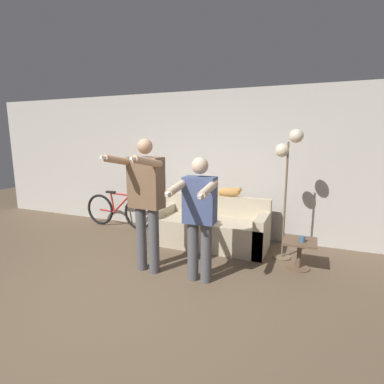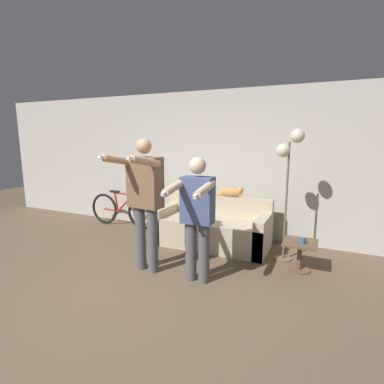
# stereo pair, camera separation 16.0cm
# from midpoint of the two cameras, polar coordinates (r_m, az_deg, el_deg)

# --- Properties ---
(ground_plane) EXTENTS (16.00, 16.00, 0.00)m
(ground_plane) POSITION_cam_midpoint_polar(r_m,az_deg,el_deg) (3.56, -17.18, -20.27)
(ground_plane) COLOR brown
(wall_back) EXTENTS (10.00, 0.05, 2.60)m
(wall_back) POSITION_cam_midpoint_polar(r_m,az_deg,el_deg) (5.57, 1.05, 5.42)
(wall_back) COLOR beige
(wall_back) RESTS_ON ground_plane
(couch) EXTENTS (1.86, 0.80, 0.79)m
(couch) POSITION_cam_midpoint_polar(r_m,az_deg,el_deg) (5.05, 2.70, -7.00)
(couch) COLOR beige
(couch) RESTS_ON ground_plane
(person_left) EXTENTS (0.57, 0.70, 1.77)m
(person_left) POSITION_cam_midpoint_polar(r_m,az_deg,el_deg) (3.93, -10.00, -0.81)
(person_left) COLOR #56565B
(person_left) RESTS_ON ground_plane
(person_right) EXTENTS (0.47, 0.68, 1.56)m
(person_right) POSITION_cam_midpoint_polar(r_m,az_deg,el_deg) (3.62, 0.10, -4.02)
(person_right) COLOR #56565B
(person_right) RESTS_ON ground_plane
(cat) EXTENTS (0.53, 0.12, 0.18)m
(cat) POSITION_cam_midpoint_polar(r_m,az_deg,el_deg) (5.12, 6.32, 0.02)
(cat) COLOR tan
(cat) RESTS_ON couch
(floor_lamp) EXTENTS (0.37, 0.26, 1.90)m
(floor_lamp) POSITION_cam_midpoint_polar(r_m,az_deg,el_deg) (4.44, 16.88, 6.31)
(floor_lamp) COLOR #756047
(floor_lamp) RESTS_ON ground_plane
(side_table) EXTENTS (0.44, 0.44, 0.41)m
(side_table) POSITION_cam_midpoint_polar(r_m,az_deg,el_deg) (4.38, 18.81, -10.11)
(side_table) COLOR brown
(side_table) RESTS_ON ground_plane
(cup) EXTENTS (0.07, 0.07, 0.08)m
(cup) POSITION_cam_midpoint_polar(r_m,az_deg,el_deg) (4.28, 19.30, -8.46)
(cup) COLOR #3D6693
(cup) RESTS_ON side_table
(bicycle) EXTENTS (1.55, 0.07, 0.72)m
(bicycle) POSITION_cam_midpoint_polar(r_m,az_deg,el_deg) (6.19, -14.50, -3.48)
(bicycle) COLOR black
(bicycle) RESTS_ON ground_plane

